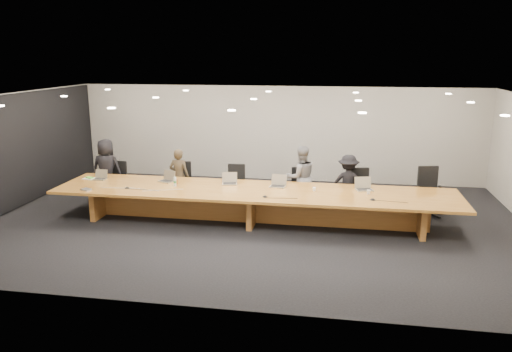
{
  "coord_description": "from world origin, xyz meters",
  "views": [
    {
      "loc": [
        1.85,
        -10.58,
        3.72
      ],
      "look_at": [
        0.0,
        0.3,
        1.0
      ],
      "focal_mm": 35.0,
      "sensor_mm": 36.0,
      "label": 1
    }
  ],
  "objects_px": {
    "chair_mid_left": "(236,185)",
    "laptop_b": "(166,176)",
    "chair_far_left": "(116,180)",
    "mic_right": "(373,199)",
    "chair_left": "(182,182)",
    "mic_left": "(127,188)",
    "laptop_e": "(365,184)",
    "chair_far_right": "(431,191)",
    "person_d": "(348,183)",
    "chair_right": "(361,190)",
    "amber_mug": "(176,182)",
    "laptop_a": "(99,175)",
    "person_b": "(179,176)",
    "laptop_d": "(278,181)",
    "conference_table": "(254,200)",
    "laptop_c": "(230,178)",
    "person_c": "(301,177)",
    "av_box": "(86,189)",
    "mic_center": "(265,196)",
    "person_a": "(107,169)",
    "paper_cup_near": "(314,189)",
    "chair_mid_right": "(302,188)",
    "water_bottle": "(175,182)",
    "paper_cup_far": "(369,192)"
  },
  "relations": [
    {
      "from": "chair_mid_left",
      "to": "laptop_b",
      "type": "distance_m",
      "value": 1.77
    },
    {
      "from": "chair_far_left",
      "to": "mic_right",
      "type": "bearing_deg",
      "value": -7.98
    },
    {
      "from": "chair_left",
      "to": "mic_left",
      "type": "xyz_separation_m",
      "value": [
        -0.78,
        -1.55,
        0.24
      ]
    },
    {
      "from": "laptop_e",
      "to": "chair_far_right",
      "type": "bearing_deg",
      "value": 12.05
    },
    {
      "from": "person_d",
      "to": "laptop_b",
      "type": "xyz_separation_m",
      "value": [
        -4.28,
        -0.87,
        0.2
      ]
    },
    {
      "from": "chair_right",
      "to": "amber_mug",
      "type": "height_order",
      "value": "chair_right"
    },
    {
      "from": "laptop_a",
      "to": "laptop_e",
      "type": "relative_size",
      "value": 0.82
    },
    {
      "from": "laptop_b",
      "to": "laptop_e",
      "type": "bearing_deg",
      "value": 23.39
    },
    {
      "from": "person_b",
      "to": "laptop_d",
      "type": "distance_m",
      "value": 2.72
    },
    {
      "from": "conference_table",
      "to": "laptop_b",
      "type": "relative_size",
      "value": 26.44
    },
    {
      "from": "chair_far_right",
      "to": "laptop_c",
      "type": "distance_m",
      "value": 4.73
    },
    {
      "from": "person_c",
      "to": "av_box",
      "type": "distance_m",
      "value": 5.01
    },
    {
      "from": "person_d",
      "to": "laptop_d",
      "type": "height_order",
      "value": "person_d"
    },
    {
      "from": "amber_mug",
      "to": "mic_center",
      "type": "height_order",
      "value": "amber_mug"
    },
    {
      "from": "chair_far_left",
      "to": "conference_table",
      "type": "bearing_deg",
      "value": -11.89
    },
    {
      "from": "person_a",
      "to": "amber_mug",
      "type": "height_order",
      "value": "person_a"
    },
    {
      "from": "laptop_e",
      "to": "paper_cup_near",
      "type": "bearing_deg",
      "value": 176.53
    },
    {
      "from": "chair_right",
      "to": "mic_center",
      "type": "relative_size",
      "value": 9.03
    },
    {
      "from": "laptop_a",
      "to": "amber_mug",
      "type": "height_order",
      "value": "laptop_a"
    },
    {
      "from": "laptop_c",
      "to": "laptop_a",
      "type": "bearing_deg",
      "value": 170.68
    },
    {
      "from": "laptop_e",
      "to": "amber_mug",
      "type": "relative_size",
      "value": 3.42
    },
    {
      "from": "chair_left",
      "to": "paper_cup_near",
      "type": "height_order",
      "value": "chair_left"
    },
    {
      "from": "conference_table",
      "to": "person_d",
      "type": "bearing_deg",
      "value": 30.86
    },
    {
      "from": "laptop_e",
      "to": "paper_cup_near",
      "type": "distance_m",
      "value": 1.13
    },
    {
      "from": "chair_mid_right",
      "to": "mic_center",
      "type": "height_order",
      "value": "chair_mid_right"
    },
    {
      "from": "chair_right",
      "to": "paper_cup_near",
      "type": "distance_m",
      "value": 1.59
    },
    {
      "from": "water_bottle",
      "to": "person_a",
      "type": "bearing_deg",
      "value": 151.96
    },
    {
      "from": "person_a",
      "to": "water_bottle",
      "type": "xyz_separation_m",
      "value": [
        2.26,
        -1.21,
        0.06
      ]
    },
    {
      "from": "chair_mid_right",
      "to": "laptop_a",
      "type": "xyz_separation_m",
      "value": [
        -4.83,
        -0.92,
        0.36
      ]
    },
    {
      "from": "chair_right",
      "to": "person_c",
      "type": "height_order",
      "value": "person_c"
    },
    {
      "from": "chair_left",
      "to": "conference_table",
      "type": "bearing_deg",
      "value": -41.11
    },
    {
      "from": "paper_cup_near",
      "to": "paper_cup_far",
      "type": "bearing_deg",
      "value": -3.16
    },
    {
      "from": "chair_left",
      "to": "person_a",
      "type": "xyz_separation_m",
      "value": [
        -2.03,
        0.0,
        0.27
      ]
    },
    {
      "from": "water_bottle",
      "to": "mic_right",
      "type": "relative_size",
      "value": 1.57
    },
    {
      "from": "chair_left",
      "to": "laptop_c",
      "type": "distance_m",
      "value": 1.68
    },
    {
      "from": "person_a",
      "to": "laptop_d",
      "type": "relative_size",
      "value": 4.51
    },
    {
      "from": "chair_mid_right",
      "to": "water_bottle",
      "type": "height_order",
      "value": "chair_mid_right"
    },
    {
      "from": "paper_cup_far",
      "to": "mic_right",
      "type": "relative_size",
      "value": 0.69
    },
    {
      "from": "laptop_a",
      "to": "laptop_d",
      "type": "distance_m",
      "value": 4.34
    },
    {
      "from": "laptop_c",
      "to": "person_d",
      "type": "bearing_deg",
      "value": 6.03
    },
    {
      "from": "chair_far_right",
      "to": "mic_center",
      "type": "bearing_deg",
      "value": -168.43
    },
    {
      "from": "av_box",
      "to": "person_c",
      "type": "bearing_deg",
      "value": 41.44
    },
    {
      "from": "laptop_e",
      "to": "chair_mid_right",
      "type": "bearing_deg",
      "value": 134.54
    },
    {
      "from": "chair_mid_left",
      "to": "laptop_d",
      "type": "height_order",
      "value": "chair_mid_left"
    },
    {
      "from": "conference_table",
      "to": "mic_left",
      "type": "relative_size",
      "value": 75.42
    },
    {
      "from": "amber_mug",
      "to": "paper_cup_near",
      "type": "relative_size",
      "value": 1.36
    },
    {
      "from": "chair_mid_right",
      "to": "chair_far_right",
      "type": "xyz_separation_m",
      "value": [
        3.02,
        -0.02,
        0.07
      ]
    },
    {
      "from": "laptop_a",
      "to": "amber_mug",
      "type": "distance_m",
      "value": 1.97
    },
    {
      "from": "laptop_d",
      "to": "mic_right",
      "type": "height_order",
      "value": "laptop_d"
    },
    {
      "from": "chair_mid_right",
      "to": "av_box",
      "type": "relative_size",
      "value": 4.94
    }
  ]
}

